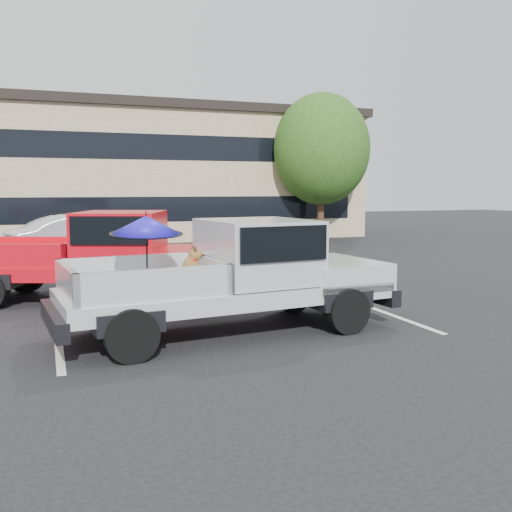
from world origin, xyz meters
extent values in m
plane|color=black|center=(0.00, 0.00, 0.00)|extent=(90.00, 90.00, 0.00)
cube|color=silver|center=(-3.00, 2.00, 0.00)|extent=(0.12, 5.00, 0.01)
cube|color=silver|center=(3.00, 2.00, 0.00)|extent=(0.12, 5.00, 0.01)
cube|color=tan|center=(2.00, 21.00, 3.00)|extent=(20.00, 8.00, 6.00)
cube|color=black|center=(2.00, 21.00, 6.10)|extent=(20.40, 8.40, 0.40)
cube|color=black|center=(2.00, 17.02, 1.50)|extent=(18.00, 0.08, 1.10)
cube|color=black|center=(2.00, 17.02, 4.20)|extent=(18.00, 0.08, 1.10)
cylinder|color=#332114|center=(9.00, 16.00, 1.36)|extent=(0.32, 0.32, 2.73)
ellipsoid|color=#1F4A15|center=(9.00, 16.00, 4.22)|extent=(4.46, 4.46, 5.13)
cylinder|color=#332114|center=(6.00, 24.00, 1.43)|extent=(0.32, 0.32, 2.86)
ellipsoid|color=#1F4A15|center=(6.00, 24.00, 4.42)|extent=(4.68, 4.68, 5.38)
cylinder|color=black|center=(-2.07, -0.22, 0.38)|extent=(0.78, 0.36, 0.76)
cylinder|color=black|center=(-2.26, 1.61, 0.38)|extent=(0.78, 0.36, 0.76)
cylinder|color=black|center=(1.51, 0.15, 0.38)|extent=(0.78, 0.36, 0.76)
cylinder|color=black|center=(1.32, 1.98, 0.38)|extent=(0.78, 0.36, 0.76)
cube|color=silver|center=(-0.32, 0.88, 0.67)|extent=(5.56, 2.46, 0.28)
cube|color=silver|center=(1.67, 1.09, 0.88)|extent=(1.69, 2.06, 0.46)
cube|color=black|center=(2.41, 1.17, 0.50)|extent=(0.40, 1.97, 0.30)
cube|color=black|center=(-3.06, 0.60, 0.50)|extent=(0.38, 1.97, 0.28)
cube|color=silver|center=(0.22, 0.94, 1.35)|extent=(1.83, 2.00, 1.05)
cube|color=black|center=(0.22, 0.94, 1.55)|extent=(1.69, 2.08, 0.55)
cube|color=black|center=(-1.76, 0.74, 0.73)|extent=(2.48, 2.06, 0.10)
cube|color=silver|center=(-1.85, 1.60, 1.03)|extent=(2.30, 0.33, 0.50)
cube|color=silver|center=(-1.68, -0.13, 1.03)|extent=(2.30, 0.33, 0.50)
cube|color=silver|center=(-2.86, 0.62, 1.03)|extent=(0.29, 1.84, 0.50)
cube|color=silver|center=(-0.67, 0.85, 1.03)|extent=(0.29, 1.84, 0.50)
ellipsoid|color=brown|center=(-1.08, 0.95, 0.93)|extent=(0.47, 0.41, 0.29)
cylinder|color=brown|center=(-0.84, 0.90, 0.89)|extent=(0.06, 0.06, 0.22)
cylinder|color=brown|center=(-0.85, 1.04, 0.89)|extent=(0.06, 0.06, 0.22)
ellipsoid|color=brown|center=(-0.93, 0.96, 1.11)|extent=(0.30, 0.27, 0.39)
cylinder|color=red|center=(-0.91, 0.96, 1.23)|extent=(0.19, 0.19, 0.04)
sphere|color=brown|center=(-0.85, 0.97, 1.32)|extent=(0.21, 0.21, 0.21)
cone|color=black|center=(-0.73, 0.98, 1.31)|extent=(0.15, 0.11, 0.10)
cone|color=black|center=(-0.86, 0.91, 1.43)|extent=(0.07, 0.07, 0.11)
cone|color=black|center=(-0.87, 1.02, 1.43)|extent=(0.07, 0.07, 0.11)
cylinder|color=brown|center=(-1.24, 0.93, 0.83)|extent=(0.26, 0.05, 0.09)
cylinder|color=black|center=(-1.70, 0.58, 1.31)|extent=(0.02, 0.10, 1.05)
cone|color=#2117CB|center=(-1.70, 0.58, 1.85)|extent=(1.10, 1.12, 0.36)
cylinder|color=black|center=(-1.70, 0.58, 2.01)|extent=(0.02, 0.02, 0.10)
cylinder|color=black|center=(-1.70, 0.58, 1.72)|extent=(1.10, 1.10, 0.09)
cylinder|color=black|center=(-3.58, 6.04, 0.39)|extent=(0.83, 0.54, 0.77)
cylinder|color=black|center=(-0.81, 2.99, 0.39)|extent=(0.83, 0.54, 0.77)
cylinder|color=black|center=(-0.14, 4.75, 0.39)|extent=(0.83, 0.54, 0.77)
cube|color=red|center=(-2.14, 4.50, 0.68)|extent=(5.83, 3.77, 0.29)
cube|color=red|center=(-0.24, 3.78, 0.90)|extent=(2.12, 2.37, 0.47)
cube|color=black|center=(0.48, 3.51, 0.51)|extent=(0.90, 1.94, 0.31)
cube|color=red|center=(-1.62, 4.30, 1.38)|extent=(2.24, 2.35, 1.07)
cube|color=black|center=(-1.62, 4.30, 1.58)|extent=(2.13, 2.39, 0.56)
cube|color=black|center=(-3.53, 5.02, 0.74)|extent=(2.85, 2.58, 0.10)
cube|color=red|center=(-3.21, 5.85, 1.05)|extent=(2.23, 0.92, 0.51)
cube|color=red|center=(-3.84, 4.19, 1.05)|extent=(2.23, 0.92, 0.51)
cube|color=red|center=(-2.48, 4.63, 1.05)|extent=(0.76, 1.79, 0.51)
imported|color=#ACAEB3|center=(-1.83, 10.66, 0.79)|extent=(5.09, 2.95, 1.59)
camera|label=1|loc=(-3.11, -8.02, 2.39)|focal=40.00mm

